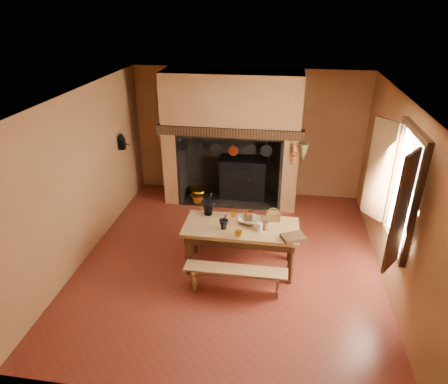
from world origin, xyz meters
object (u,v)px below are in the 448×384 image
(bench_front, at_px, (236,275))
(coffee_grinder, at_px, (248,216))
(mixing_bowl, at_px, (249,220))
(wicker_basket, at_px, (273,216))
(iron_range, at_px, (244,177))
(work_table, at_px, (241,232))

(bench_front, height_order, coffee_grinder, coffee_grinder)
(coffee_grinder, relative_size, mixing_bowl, 0.55)
(wicker_basket, bearing_deg, mixing_bowl, -162.87)
(iron_range, xyz_separation_m, work_table, (0.23, -2.62, 0.19))
(iron_range, bearing_deg, mixing_bowl, -82.14)
(bench_front, distance_m, mixing_bowl, 0.94)
(coffee_grinder, bearing_deg, mixing_bowl, -87.11)
(mixing_bowl, bearing_deg, bench_front, -98.20)
(bench_front, xyz_separation_m, mixing_bowl, (0.11, 0.79, 0.51))
(iron_range, xyz_separation_m, coffee_grinder, (0.33, -2.42, 0.38))
(coffee_grinder, bearing_deg, bench_front, -106.23)
(iron_range, height_order, mixing_bowl, iron_range)
(iron_range, distance_m, bench_front, 3.29)
(bench_front, height_order, mixing_bowl, mixing_bowl)
(iron_range, distance_m, work_table, 2.64)
(coffee_grinder, bearing_deg, iron_range, 87.81)
(mixing_bowl, distance_m, wicker_basket, 0.41)
(work_table, bearing_deg, mixing_bowl, 48.35)
(coffee_grinder, xyz_separation_m, wicker_basket, (0.40, 0.07, 0.00))
(work_table, xyz_separation_m, bench_front, (-0.00, -0.66, -0.34))
(mixing_bowl, height_order, wicker_basket, wicker_basket)
(work_table, relative_size, mixing_bowl, 5.46)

